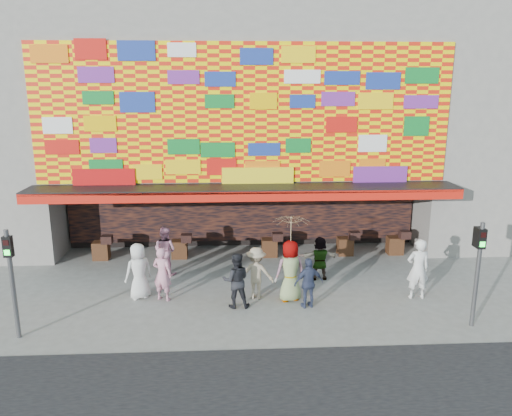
% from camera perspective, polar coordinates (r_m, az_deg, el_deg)
% --- Properties ---
extents(ground, '(90.00, 90.00, 0.00)m').
position_cam_1_polar(ground, '(15.41, -0.86, -11.28)').
color(ground, slate).
rests_on(ground, ground).
extents(shop_building, '(15.20, 9.40, 10.00)m').
position_cam_1_polar(shop_building, '(22.14, -1.76, 10.51)').
color(shop_building, gray).
rests_on(shop_building, ground).
extents(signal_left, '(0.22, 0.20, 3.00)m').
position_cam_1_polar(signal_left, '(14.45, -26.19, -6.57)').
color(signal_left, '#59595B').
rests_on(signal_left, ground).
extents(signal_right, '(0.22, 0.20, 3.00)m').
position_cam_1_polar(signal_right, '(14.89, 24.08, -5.75)').
color(signal_right, '#59595B').
rests_on(signal_right, ground).
extents(ped_a, '(1.04, 0.95, 1.79)m').
position_cam_1_polar(ped_a, '(16.12, -13.26, -7.04)').
color(ped_a, silver).
rests_on(ped_a, ground).
extents(ped_b, '(0.74, 0.62, 1.72)m').
position_cam_1_polar(ped_b, '(15.84, -10.66, -7.42)').
color(ped_b, '#CD849D').
rests_on(ped_b, ground).
extents(ped_c, '(0.83, 0.65, 1.71)m').
position_cam_1_polar(ped_c, '(15.13, -2.31, -8.26)').
color(ped_c, black).
rests_on(ped_c, ground).
extents(ped_d, '(1.17, 0.80, 1.67)m').
position_cam_1_polar(ped_d, '(15.72, 0.03, -7.44)').
color(ped_d, gray).
rests_on(ped_d, ground).
extents(ped_e, '(0.98, 0.59, 1.56)m').
position_cam_1_polar(ped_e, '(15.20, 6.03, -8.52)').
color(ped_e, '#323A58').
rests_on(ped_e, ground).
extents(ped_f, '(1.43, 0.49, 1.53)m').
position_cam_1_polar(ped_f, '(17.34, 7.30, -5.72)').
color(ped_f, gray).
rests_on(ped_f, ground).
extents(ped_g, '(1.08, 0.85, 1.94)m').
position_cam_1_polar(ped_g, '(15.55, 3.92, -7.18)').
color(ped_g, gray).
rests_on(ped_g, ground).
extents(ped_h, '(0.72, 0.48, 1.94)m').
position_cam_1_polar(ped_h, '(16.47, 18.02, -6.63)').
color(ped_h, silver).
rests_on(ped_h, ground).
extents(ped_i, '(1.04, 0.96, 1.72)m').
position_cam_1_polar(ped_i, '(17.95, -10.36, -4.81)').
color(ped_i, pink).
rests_on(ped_i, ground).
extents(parasol, '(1.35, 1.37, 1.99)m').
position_cam_1_polar(parasol, '(15.15, 4.00, -2.77)').
color(parasol, '#DFBB8D').
rests_on(parasol, ground).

